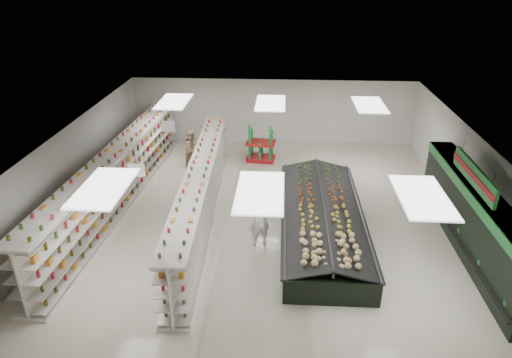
# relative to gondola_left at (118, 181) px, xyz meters

# --- Properties ---
(floor) EXTENTS (16.00, 16.00, 0.00)m
(floor) POSITION_rel_gondola_left_xyz_m (5.55, -0.80, -1.01)
(floor) COLOR beige
(floor) RESTS_ON ground
(ceiling) EXTENTS (14.00, 16.00, 0.02)m
(ceiling) POSITION_rel_gondola_left_xyz_m (5.55, -0.80, 2.19)
(ceiling) COLOR white
(ceiling) RESTS_ON wall_back
(wall_back) EXTENTS (14.00, 0.02, 3.20)m
(wall_back) POSITION_rel_gondola_left_xyz_m (5.55, 7.20, 0.59)
(wall_back) COLOR silver
(wall_back) RESTS_ON floor
(wall_left) EXTENTS (0.02, 16.00, 3.20)m
(wall_left) POSITION_rel_gondola_left_xyz_m (-1.45, -0.80, 0.59)
(wall_left) COLOR silver
(wall_left) RESTS_ON floor
(wall_right) EXTENTS (0.02, 16.00, 3.20)m
(wall_right) POSITION_rel_gondola_left_xyz_m (12.55, -0.80, 0.59)
(wall_right) COLOR silver
(wall_right) RESTS_ON floor
(produce_wall_case) EXTENTS (0.93, 8.00, 2.20)m
(produce_wall_case) POSITION_rel_gondola_left_xyz_m (12.08, -2.30, 0.23)
(produce_wall_case) COLOR black
(produce_wall_case) RESTS_ON floor
(aisle_sign_near) EXTENTS (0.52, 0.06, 0.75)m
(aisle_sign_near) POSITION_rel_gondola_left_xyz_m (1.75, -2.80, 1.74)
(aisle_sign_near) COLOR white
(aisle_sign_near) RESTS_ON ceiling
(aisle_sign_far) EXTENTS (0.52, 0.06, 0.75)m
(aisle_sign_far) POSITION_rel_gondola_left_xyz_m (1.75, 1.20, 1.74)
(aisle_sign_far) COLOR white
(aisle_sign_far) RESTS_ON ceiling
(hortifruti_banner) EXTENTS (0.12, 3.20, 0.95)m
(hortifruti_banner) POSITION_rel_gondola_left_xyz_m (11.79, -2.30, 1.64)
(hortifruti_banner) COLOR #217C34
(hortifruti_banner) RESTS_ON ceiling
(gondola_left) EXTENTS (1.57, 12.69, 2.19)m
(gondola_left) POSITION_rel_gondola_left_xyz_m (0.00, 0.00, 0.00)
(gondola_left) COLOR white
(gondola_left) RESTS_ON floor
(gondola_center) EXTENTS (1.31, 11.51, 1.99)m
(gondola_center) POSITION_rel_gondola_left_xyz_m (3.26, -0.73, -0.09)
(gondola_center) COLOR white
(gondola_center) RESTS_ON floor
(produce_island) EXTENTS (2.80, 7.64, 1.14)m
(produce_island) POSITION_rel_gondola_left_xyz_m (7.49, -1.43, -0.49)
(produce_island) COLOR black
(produce_island) RESTS_ON floor
(soda_endcap) EXTENTS (1.39, 1.02, 1.66)m
(soda_endcap) POSITION_rel_gondola_left_xyz_m (5.09, 4.62, -0.20)
(soda_endcap) COLOR #AB131C
(soda_endcap) RESTS_ON floor
(shopper_main) EXTENTS (0.81, 0.70, 1.87)m
(shopper_main) POSITION_rel_gondola_left_xyz_m (5.41, -2.37, -0.07)
(shopper_main) COLOR white
(shopper_main) RESTS_ON floor
(shopper_background) EXTENTS (0.92, 1.00, 1.75)m
(shopper_background) POSITION_rel_gondola_left_xyz_m (2.09, 3.70, -0.13)
(shopper_background) COLOR tan
(shopper_background) RESTS_ON floor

